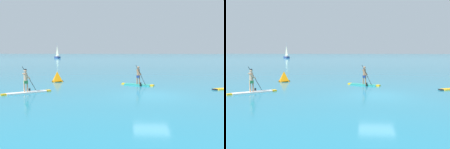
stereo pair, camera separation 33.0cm
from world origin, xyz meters
TOP-DOWN VIEW (x-y plane):
  - ground at (0.00, 0.00)m, footprint 440.00×440.00m
  - paddleboarder_near_left at (-8.95, -0.03)m, footprint 2.98×2.41m
  - paddleboarder_mid_center at (-0.83, 4.78)m, footprint 2.90×1.43m
  - race_marker_buoy at (-8.73, 6.72)m, footprint 1.15×1.15m
  - sailboat_left_horizon at (-31.57, 82.69)m, footprint 3.52×4.40m

SIDE VIEW (x-z plane):
  - ground at x=0.00m, z-range 0.00..0.00m
  - paddleboarder_mid_center at x=-0.83m, z-range -0.56..1.30m
  - paddleboarder_near_left at x=-8.95m, z-range -0.59..1.37m
  - race_marker_buoy at x=-8.73m, z-range -0.07..0.95m
  - sailboat_left_horizon at x=-31.57m, z-range -2.29..3.91m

